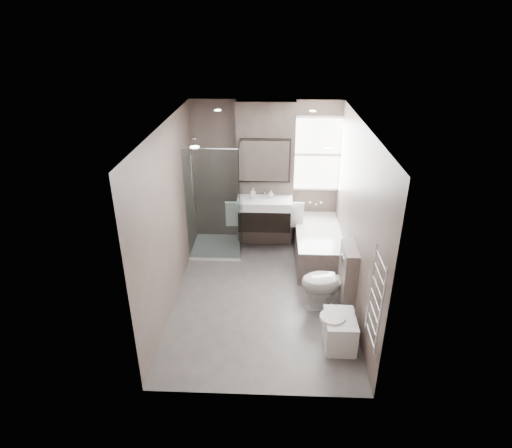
# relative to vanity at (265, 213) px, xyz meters

# --- Properties ---
(room) EXTENTS (2.70, 3.90, 2.70)m
(room) POSITION_rel_vanity_xyz_m (0.00, -1.43, 0.56)
(room) COLOR #595552
(room) RESTS_ON ground
(vanity_pier) EXTENTS (1.00, 0.25, 2.60)m
(vanity_pier) POSITION_rel_vanity_xyz_m (0.00, 0.35, 0.56)
(vanity_pier) COLOR #5F514B
(vanity_pier) RESTS_ON ground
(vanity) EXTENTS (0.95, 0.47, 0.66)m
(vanity) POSITION_rel_vanity_xyz_m (0.00, 0.00, 0.00)
(vanity) COLOR black
(vanity) RESTS_ON vanity_pier
(mirror_cabinet) EXTENTS (0.86, 0.08, 0.76)m
(mirror_cabinet) POSITION_rel_vanity_xyz_m (0.00, 0.19, 0.89)
(mirror_cabinet) COLOR black
(mirror_cabinet) RESTS_ON vanity_pier
(towel_left) EXTENTS (0.24, 0.06, 0.44)m
(towel_left) POSITION_rel_vanity_xyz_m (-0.56, -0.02, -0.02)
(towel_left) COLOR silver
(towel_left) RESTS_ON vanity_pier
(towel_right) EXTENTS (0.24, 0.06, 0.44)m
(towel_right) POSITION_rel_vanity_xyz_m (0.56, -0.02, -0.02)
(towel_right) COLOR silver
(towel_right) RESTS_ON vanity_pier
(shower_enclosure) EXTENTS (0.90, 0.90, 2.00)m
(shower_enclosure) POSITION_rel_vanity_xyz_m (-0.75, -0.08, -0.25)
(shower_enclosure) COLOR white
(shower_enclosure) RESTS_ON ground
(bathtub) EXTENTS (0.75, 1.60, 0.57)m
(bathtub) POSITION_rel_vanity_xyz_m (0.92, -0.33, -0.43)
(bathtub) COLOR #5F514B
(bathtub) RESTS_ON ground
(window) EXTENTS (0.98, 0.06, 1.33)m
(window) POSITION_rel_vanity_xyz_m (0.90, 0.45, 0.93)
(window) COLOR white
(window) RESTS_ON room
(toilet) EXTENTS (0.86, 0.56, 0.82)m
(toilet) POSITION_rel_vanity_xyz_m (0.97, -1.63, -0.33)
(toilet) COLOR white
(toilet) RESTS_ON ground
(cistern_box) EXTENTS (0.19, 0.55, 1.00)m
(cistern_box) POSITION_rel_vanity_xyz_m (1.21, -1.68, -0.24)
(cistern_box) COLOR #5F514B
(cistern_box) RESTS_ON ground
(bidet) EXTENTS (0.46, 0.53, 0.55)m
(bidet) POSITION_rel_vanity_xyz_m (1.01, -2.46, -0.51)
(bidet) COLOR white
(bidet) RESTS_ON ground
(towel_radiator) EXTENTS (0.03, 0.49, 1.10)m
(towel_radiator) POSITION_rel_vanity_xyz_m (1.25, -3.03, 0.38)
(towel_radiator) COLOR silver
(towel_radiator) RESTS_ON room
(soap_bottle_a) EXTENTS (0.08, 0.08, 0.18)m
(soap_bottle_a) POSITION_rel_vanity_xyz_m (-0.20, 0.03, 0.35)
(soap_bottle_a) COLOR white
(soap_bottle_a) RESTS_ON vanity
(soap_bottle_b) EXTENTS (0.10, 0.10, 0.13)m
(soap_bottle_b) POSITION_rel_vanity_xyz_m (0.10, 0.11, 0.32)
(soap_bottle_b) COLOR white
(soap_bottle_b) RESTS_ON vanity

